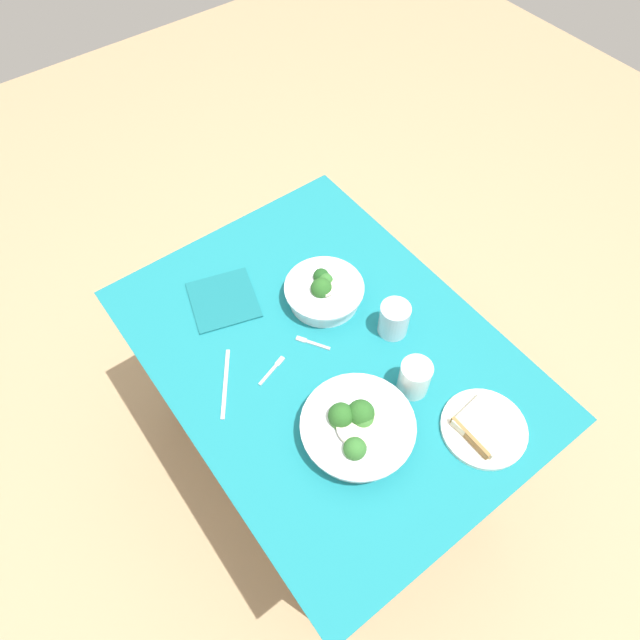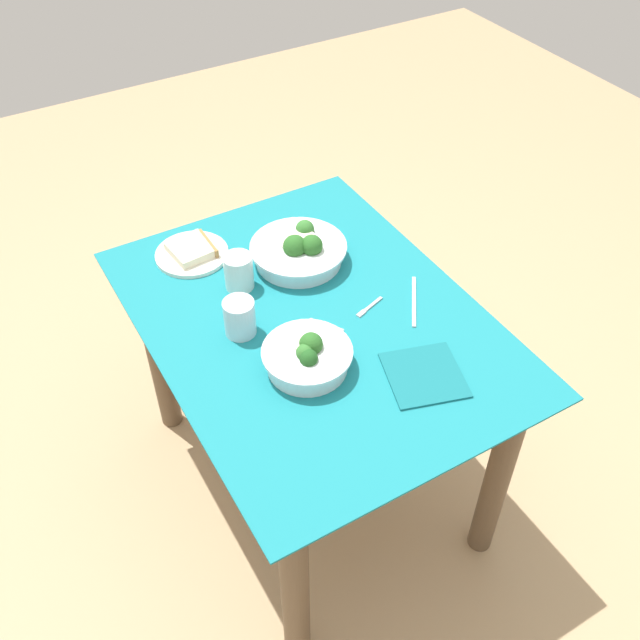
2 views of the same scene
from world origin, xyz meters
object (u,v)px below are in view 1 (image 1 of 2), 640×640
fork_by_near_bowl (311,343)px  napkin_folded_upper (223,300)px  broccoli_bowl_near (356,427)px  water_glass_center (415,378)px  broccoli_bowl_far (324,292)px  water_glass_side (394,319)px  table_knife_left (225,383)px  bread_side_plate (484,427)px  fork_by_far_bowl (273,369)px

fork_by_near_bowl → napkin_folded_upper: napkin_folded_upper is taller
broccoli_bowl_near → water_glass_center: same height
napkin_folded_upper → broccoli_bowl_near: bearing=4.9°
broccoli_bowl_far → water_glass_side: size_ratio=2.21×
water_glass_center → table_knife_left: (-0.29, -0.37, -0.05)m
water_glass_side → bread_side_plate: bearing=-2.5°
broccoli_bowl_far → water_glass_center: size_ratio=2.19×
water_glass_center → broccoli_bowl_far: bearing=-178.3°
broccoli_bowl_near → bread_side_plate: bearing=55.0°
table_knife_left → broccoli_bowl_near: bearing=-113.9°
water_glass_side → fork_by_far_bowl: size_ratio=1.02×
fork_by_near_bowl → table_knife_left: same height
fork_by_near_bowl → table_knife_left: 0.25m
broccoli_bowl_far → fork_by_far_bowl: bearing=-67.1°
water_glass_side → table_knife_left: 0.47m
broccoli_bowl_near → bread_side_plate: broccoli_bowl_near is taller
fork_by_far_bowl → table_knife_left: 0.13m
fork_by_far_bowl → napkin_folded_upper: (-0.27, 0.01, 0.00)m
bread_side_plate → broccoli_bowl_far: bearing=-172.6°
broccoli_bowl_near → water_glass_side: 0.32m
water_glass_side → fork_by_near_bowl: size_ratio=1.13×
broccoli_bowl_near → napkin_folded_upper: 0.54m
water_glass_side → broccoli_bowl_far: bearing=-155.9°
water_glass_center → fork_by_near_bowl: 0.29m
broccoli_bowl_near → table_knife_left: broccoli_bowl_near is taller
fork_by_far_bowl → table_knife_left: size_ratio=0.49×
broccoli_bowl_far → napkin_folded_upper: broccoli_bowl_far is taller
bread_side_plate → water_glass_side: 0.35m
bread_side_plate → water_glass_side: size_ratio=2.10×
bread_side_plate → water_glass_center: 0.20m
bread_side_plate → fork_by_near_bowl: bread_side_plate is taller
bread_side_plate → table_knife_left: bread_side_plate is taller
broccoli_bowl_far → water_glass_center: water_glass_center is taller
napkin_folded_upper → water_glass_side: bearing=41.2°
water_glass_center → fork_by_far_bowl: (-0.25, -0.25, -0.05)m
broccoli_bowl_far → water_glass_side: water_glass_side is taller
water_glass_center → fork_by_far_bowl: size_ratio=1.03×
broccoli_bowl_near → water_glass_center: size_ratio=2.71×
water_glass_side → napkin_folded_upper: 0.48m
water_glass_center → table_knife_left: bearing=-128.1°
broccoli_bowl_far → napkin_folded_upper: 0.28m
fork_by_far_bowl → broccoli_bowl_far: bearing=5.0°
broccoli_bowl_far → table_knife_left: bearing=-80.0°
water_glass_side → napkin_folded_upper: (-0.36, -0.31, -0.05)m
bread_side_plate → water_glass_center: bearing=-162.4°
water_glass_center → fork_by_near_bowl: (-0.26, -0.13, -0.05)m
water_glass_center → fork_by_near_bowl: water_glass_center is taller
broccoli_bowl_far → water_glass_side: 0.21m
napkin_folded_upper → bread_side_plate: bearing=22.8°
broccoli_bowl_far → fork_by_far_bowl: (0.10, -0.24, -0.03)m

